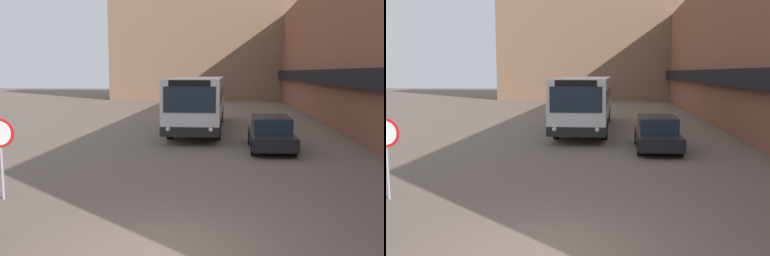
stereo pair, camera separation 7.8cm
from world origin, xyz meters
The scene contains 6 objects.
ground_plane centered at (0.00, 0.00, 0.00)m, with size 160.00×160.00×0.00m, color #66564C.
building_row_right centered at (9.98, 24.00, 4.91)m, with size 5.50×60.00×9.86m.
building_backdrop_far centered at (0.00, 47.01, 9.39)m, with size 26.00×8.00×18.78m.
city_bus centered at (-0.36, 17.41, 1.66)m, with size 2.70×12.33×3.02m.
parked_car_front centered at (3.20, 11.02, 0.72)m, with size 1.82×4.38×1.44m.
stop_sign centered at (-4.48, 2.95, 1.55)m, with size 0.76×0.08×2.15m.
Camera 2 is at (1.48, -7.44, 3.32)m, focal length 40.00 mm.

